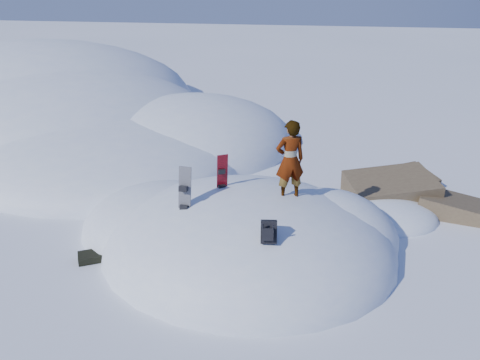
% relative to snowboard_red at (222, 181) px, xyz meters
% --- Properties ---
extents(ground, '(120.00, 120.00, 0.00)m').
position_rel_snowboard_red_xyz_m(ground, '(0.66, -0.31, -1.62)').
color(ground, white).
rests_on(ground, ground).
extents(snow_mound, '(8.00, 6.00, 3.00)m').
position_rel_snowboard_red_xyz_m(snow_mound, '(0.49, -0.07, -1.62)').
color(snow_mound, white).
rests_on(snow_mound, ground).
extents(snow_ridge, '(21.50, 18.50, 6.40)m').
position_rel_snowboard_red_xyz_m(snow_ridge, '(-9.77, 9.54, -1.62)').
color(snow_ridge, white).
rests_on(snow_ridge, ground).
extents(rock_outcrop, '(4.68, 4.41, 1.68)m').
position_rel_snowboard_red_xyz_m(rock_outcrop, '(4.38, 2.70, -1.60)').
color(rock_outcrop, brown).
rests_on(rock_outcrop, ground).
extents(snowboard_red, '(0.30, 0.27, 1.36)m').
position_rel_snowboard_red_xyz_m(snowboard_red, '(0.00, 0.00, 0.00)').
color(snowboard_red, red).
rests_on(snowboard_red, snow_mound).
extents(snowboard_dark, '(0.30, 0.30, 1.49)m').
position_rel_snowboard_red_xyz_m(snowboard_dark, '(-0.62, -0.97, -0.09)').
color(snowboard_dark, black).
rests_on(snowboard_dark, snow_mound).
extents(backpack, '(0.37, 0.44, 0.53)m').
position_rel_snowboard_red_xyz_m(backpack, '(1.36, -1.88, -0.18)').
color(backpack, black).
rests_on(backpack, snow_mound).
extents(gear_pile, '(0.82, 0.67, 0.22)m').
position_rel_snowboard_red_xyz_m(gear_pile, '(-2.72, -1.40, -1.51)').
color(gear_pile, black).
rests_on(gear_pile, ground).
extents(person, '(0.79, 0.68, 1.84)m').
position_rel_snowboard_red_xyz_m(person, '(1.58, -0.10, 0.67)').
color(person, slate).
rests_on(person, snow_mound).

